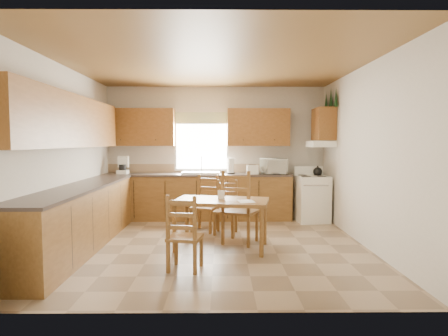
{
  "coord_description": "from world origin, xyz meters",
  "views": [
    {
      "loc": [
        0.1,
        -5.57,
        1.56
      ],
      "look_at": [
        0.15,
        0.3,
        1.15
      ],
      "focal_mm": 30.0,
      "sensor_mm": 36.0,
      "label": 1
    }
  ],
  "objects_px": {
    "microwave": "(274,166)",
    "dining_table": "(221,224)",
    "stove": "(312,199)",
    "chair_far_left": "(226,208)",
    "chair_far_right": "(205,204)",
    "chair_near_left": "(240,207)",
    "chair_near_right": "(185,232)"
  },
  "relations": [
    {
      "from": "stove",
      "to": "dining_table",
      "type": "xyz_separation_m",
      "value": [
        -1.77,
        -1.85,
        -0.08
      ]
    },
    {
      "from": "chair_far_right",
      "to": "dining_table",
      "type": "bearing_deg",
      "value": -53.41
    },
    {
      "from": "microwave",
      "to": "chair_near_left",
      "type": "relative_size",
      "value": 0.46
    },
    {
      "from": "chair_near_left",
      "to": "chair_far_left",
      "type": "distance_m",
      "value": 0.62
    },
    {
      "from": "stove",
      "to": "chair_near_right",
      "type": "bearing_deg",
      "value": -133.24
    },
    {
      "from": "microwave",
      "to": "dining_table",
      "type": "xyz_separation_m",
      "value": [
        -1.06,
        -2.08,
        -0.71
      ]
    },
    {
      "from": "dining_table",
      "to": "chair_near_left",
      "type": "height_order",
      "value": "chair_near_left"
    },
    {
      "from": "stove",
      "to": "dining_table",
      "type": "distance_m",
      "value": 2.56
    },
    {
      "from": "stove",
      "to": "chair_near_left",
      "type": "height_order",
      "value": "chair_near_left"
    },
    {
      "from": "chair_near_left",
      "to": "chair_far_right",
      "type": "bearing_deg",
      "value": -29.22
    },
    {
      "from": "chair_near_right",
      "to": "chair_far_right",
      "type": "xyz_separation_m",
      "value": [
        0.15,
        1.98,
        0.02
      ]
    },
    {
      "from": "stove",
      "to": "chair_far_left",
      "type": "bearing_deg",
      "value": -154.31
    },
    {
      "from": "chair_near_left",
      "to": "chair_far_right",
      "type": "xyz_separation_m",
      "value": [
        -0.58,
        0.78,
        -0.08
      ]
    },
    {
      "from": "stove",
      "to": "chair_near_right",
      "type": "xyz_separation_m",
      "value": [
        -2.22,
        -2.76,
        0.02
      ]
    },
    {
      "from": "dining_table",
      "to": "chair_near_left",
      "type": "distance_m",
      "value": 0.46
    },
    {
      "from": "stove",
      "to": "microwave",
      "type": "bearing_deg",
      "value": 157.53
    },
    {
      "from": "dining_table",
      "to": "chair_far_left",
      "type": "distance_m",
      "value": 0.87
    },
    {
      "from": "chair_far_left",
      "to": "chair_far_right",
      "type": "height_order",
      "value": "chair_far_right"
    },
    {
      "from": "microwave",
      "to": "chair_far_left",
      "type": "distance_m",
      "value": 1.69
    },
    {
      "from": "microwave",
      "to": "chair_near_left",
      "type": "height_order",
      "value": "microwave"
    },
    {
      "from": "stove",
      "to": "chair_near_left",
      "type": "distance_m",
      "value": 2.16
    },
    {
      "from": "chair_far_left",
      "to": "chair_near_left",
      "type": "bearing_deg",
      "value": -57.97
    },
    {
      "from": "microwave",
      "to": "chair_far_right",
      "type": "distance_m",
      "value": 1.79
    },
    {
      "from": "chair_near_left",
      "to": "stove",
      "type": "bearing_deg",
      "value": -109.49
    },
    {
      "from": "chair_far_right",
      "to": "chair_far_left",
      "type": "bearing_deg",
      "value": -8.36
    },
    {
      "from": "chair_near_left",
      "to": "chair_far_left",
      "type": "height_order",
      "value": "chair_near_left"
    },
    {
      "from": "microwave",
      "to": "dining_table",
      "type": "bearing_deg",
      "value": -109.57
    },
    {
      "from": "microwave",
      "to": "chair_far_right",
      "type": "relative_size",
      "value": 0.53
    },
    {
      "from": "chair_near_left",
      "to": "dining_table",
      "type": "bearing_deg",
      "value": 68.7
    },
    {
      "from": "chair_near_left",
      "to": "chair_near_right",
      "type": "height_order",
      "value": "chair_near_left"
    },
    {
      "from": "chair_near_right",
      "to": "chair_far_right",
      "type": "distance_m",
      "value": 1.99
    },
    {
      "from": "chair_far_left",
      "to": "chair_far_right",
      "type": "xyz_separation_m",
      "value": [
        -0.36,
        0.21,
        0.04
      ]
    }
  ]
}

